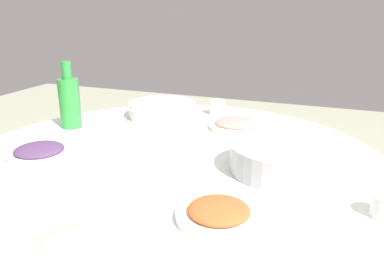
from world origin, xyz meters
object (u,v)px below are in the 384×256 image
Objects in this scene: dish_eggplant at (39,152)px; dish_shrimp at (236,125)px; soup_bowl at (162,110)px; green_bottle at (70,101)px; dish_noodles at (73,243)px; tea_cup_far at (217,108)px; dish_stirfry at (219,213)px; rice_bowl at (281,157)px; round_dining_table at (172,179)px.

dish_shrimp is (-0.50, -0.51, -0.00)m from dish_eggplant.
green_bottle is at bearing 43.17° from soup_bowl.
dish_noodles is 2.84× the size of tea_cup_far.
dish_noodles is (-0.40, 0.36, -0.00)m from dish_eggplant.
dish_noodles is at bearing 41.60° from dish_stirfry.
rice_bowl reaches higher than dish_eggplant.
dish_shrimp is 0.21m from tea_cup_far.
dish_noodles is (0.23, 0.21, -0.00)m from dish_stirfry.
round_dining_table is 0.40m from dish_stirfry.
dish_stirfry is (-0.47, 0.71, -0.01)m from soup_bowl.
dish_eggplant is at bearing -13.76° from dish_stirfry.
dish_stirfry is (-0.13, 0.66, -0.00)m from dish_shrimp.
dish_shrimp is at bearing -96.67° from dish_noodles.
rice_bowl is 0.41m from dish_shrimp.
round_dining_table is at bearing -50.81° from dish_stirfry.
rice_bowl is 0.69m from soup_bowl.
soup_bowl is 1.46× the size of dish_stirfry.
dish_stirfry is at bearing 107.36° from tea_cup_far.
rice_bowl is 1.54× the size of dish_noodles.
dish_stirfry reaches higher than round_dining_table.
round_dining_table is 20.10× the size of tea_cup_far.
tea_cup_far is at bearing -72.64° from dish_stirfry.
dish_shrimp is 0.68m from dish_stirfry.
rice_bowl is 0.85m from green_bottle.
dish_eggplant is 1.03× the size of dish_noodles.
tea_cup_far is at bearing -119.10° from dish_eggplant.
dish_eggplant is at bearing 73.30° from soup_bowl.
tea_cup_far is at bearing -88.59° from dish_noodles.
rice_bowl is 0.33m from dish_stirfry.
dish_shrimp and dish_stirfry have the same top height.
soup_bowl reaches higher than dish_shrimp.
rice_bowl is 1.51× the size of dish_stirfry.
soup_bowl is 0.86m from dish_stirfry.
dish_eggplant is 0.96× the size of dish_shrimp.
rice_bowl is at bearing -105.73° from dish_stirfry.
green_bottle is at bearing 37.88° from tea_cup_far.
tea_cup_far is (-0.38, -0.68, 0.01)m from dish_eggplant.
dish_noodles is at bearing 58.33° from rice_bowl.
soup_bowl reaches higher than dish_stirfry.
round_dining_table is at bearing 72.21° from dish_shrimp.
dish_eggplant is at bearing 45.11° from dish_shrimp.
tea_cup_far is at bearing -88.64° from round_dining_table.
dish_noodles is at bearing 137.83° from dish_eggplant.
dish_shrimp is at bearing 171.24° from soup_bowl.
green_bottle is at bearing -31.57° from dish_stirfry.
green_bottle is at bearing -9.56° from rice_bowl.
tea_cup_far is (0.35, -0.52, -0.01)m from rice_bowl.
tea_cup_far is at bearing -55.89° from rice_bowl.
soup_bowl is 0.95m from dish_noodles.
dish_eggplant is at bearing 20.82° from round_dining_table.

